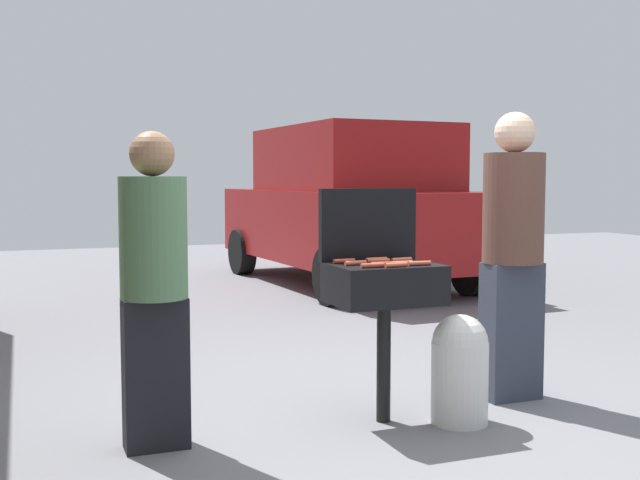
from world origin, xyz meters
name	(u,v)px	position (x,y,z in m)	size (l,w,h in m)	color
ground_plane	(399,420)	(0.00, 0.00, 0.00)	(24.00, 24.00, 0.00)	slate
bbq_grill	(384,289)	(-0.09, 0.01, 0.76)	(0.60, 0.44, 0.90)	black
grill_lid_open	(368,224)	(-0.09, 0.23, 1.11)	(0.60, 0.05, 0.42)	black
hot_dog_0	(396,265)	(-0.10, -0.15, 0.91)	(0.03, 0.03, 0.13)	#C6593D
hot_dog_1	(378,261)	(-0.10, 0.07, 0.91)	(0.03, 0.03, 0.13)	#B74C33
hot_dog_2	(402,260)	(0.05, 0.08, 0.91)	(0.03, 0.03, 0.13)	#C6593D
hot_dog_3	(376,260)	(-0.08, 0.14, 0.91)	(0.03, 0.03, 0.13)	#C6593D
hot_dog_4	(355,263)	(-0.27, 0.02, 0.91)	(0.03, 0.03, 0.13)	#C6593D
hot_dog_5	(382,264)	(-0.15, -0.08, 0.91)	(0.03, 0.03, 0.13)	#AD4228
hot_dog_6	(419,263)	(0.06, -0.13, 0.91)	(0.03, 0.03, 0.13)	#C6593D
hot_dog_7	(344,261)	(-0.28, 0.14, 0.91)	(0.03, 0.03, 0.13)	#AD4228
hot_dog_8	(372,265)	(-0.23, -0.13, 0.91)	(0.03, 0.03, 0.13)	#B74C33
hot_dog_9	(402,263)	(-0.03, -0.08, 0.91)	(0.03, 0.03, 0.13)	#C6593D
propane_tank	(460,367)	(0.29, -0.17, 0.32)	(0.32, 0.32, 0.62)	silver
person_left	(154,278)	(-1.36, 0.03, 0.87)	(0.34, 0.34, 1.61)	black
person_right	(513,245)	(0.85, 0.14, 0.96)	(0.37, 0.37, 1.78)	#333847
parked_minivan	(348,205)	(1.98, 5.37, 1.03)	(2.22, 4.50, 2.02)	maroon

